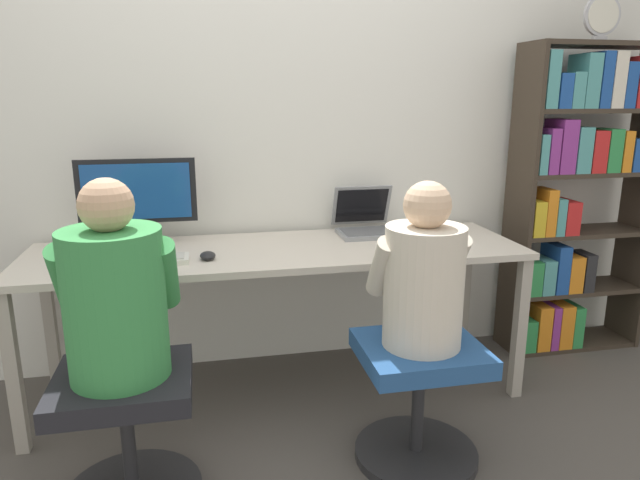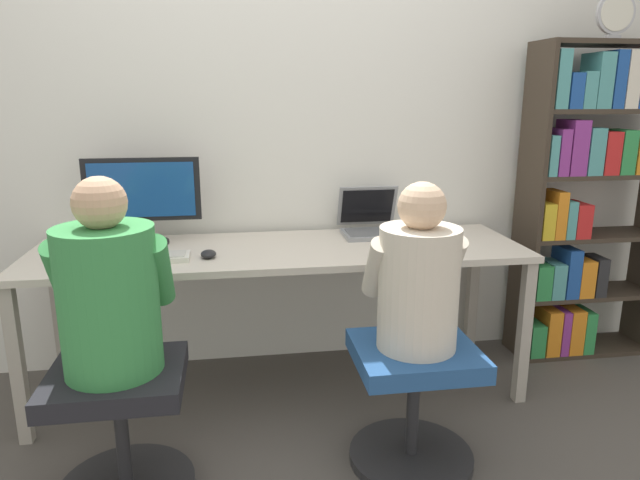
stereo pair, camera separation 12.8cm
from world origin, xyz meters
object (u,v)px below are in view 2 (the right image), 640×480
person_at_monitor (108,291)px  office_chair_right (413,396)px  office_chair_left (121,423)px  desk_clock (616,14)px  desktop_monitor (143,199)px  bookshelf (584,199)px  laptop (371,224)px  person_at_laptop (418,278)px  keyboard (136,258)px

person_at_monitor → office_chair_right: bearing=1.0°
office_chair_left → desk_clock: (2.23, 0.78, 1.48)m
person_at_monitor → desktop_monitor: bearing=89.6°
office_chair_right → bookshelf: bearing=34.8°
laptop → office_chair_right: 0.98m
laptop → bookshelf: 1.13m
person_at_laptop → desk_clock: (1.17, 0.75, 1.01)m
office_chair_left → office_chair_right: same height
desktop_monitor → bookshelf: size_ratio=0.32×
office_chair_left → desktop_monitor: bearing=89.6°
office_chair_left → person_at_laptop: (1.06, 0.03, 0.47)m
laptop → desk_clock: bearing=-4.9°
person_at_laptop → office_chair_right: bearing=-90.0°
office_chair_right → keyboard: bearing=153.7°
laptop → office_chair_left: size_ratio=0.64×
office_chair_right → desk_clock: desk_clock is taller
desktop_monitor → office_chair_right: (1.06, -0.81, -0.64)m
desktop_monitor → person_at_monitor: size_ratio=0.79×
office_chair_right → bookshelf: (1.15, 0.80, 0.59)m
office_chair_right → person_at_monitor: (-1.06, -0.02, 0.49)m
desktop_monitor → keyboard: (-0.00, -0.28, -0.20)m
laptop → keyboard: size_ratio=0.70×
desktop_monitor → desk_clock: bearing=-1.4°
keyboard → bookshelf: (2.22, 0.28, 0.14)m
office_chair_left → laptop: bearing=38.5°
desk_clock → bookshelf: bearing=107.1°
bookshelf → desk_clock: desk_clock is taller
office_chair_left → desk_clock: size_ratio=2.24×
laptop → keyboard: bearing=-163.5°
person_at_monitor → person_at_laptop: size_ratio=1.07×
bookshelf → desk_clock: (0.02, -0.05, 0.89)m
person_at_monitor → laptop: bearing=38.3°
office_chair_left → desk_clock: desk_clock is taller
office_chair_right → person_at_laptop: (0.00, 0.00, 0.47)m
bookshelf → office_chair_right: bearing=-145.2°
office_chair_left → bookshelf: size_ratio=0.29×
office_chair_left → bookshelf: (2.22, 0.83, 0.59)m
person_at_laptop → keyboard: bearing=153.9°
desktop_monitor → laptop: bearing=2.3°
laptop → office_chair_right: size_ratio=0.64×
bookshelf → desktop_monitor: bearing=179.9°
laptop → office_chair_left: laptop is taller
office_chair_right → person_at_monitor: 1.17m
person_at_laptop → desk_clock: size_ratio=2.85×
keyboard → office_chair_right: size_ratio=0.92×
desktop_monitor → keyboard: 0.35m
desk_clock → office_chair_left: bearing=-160.9°
office_chair_left → desk_clock: bearing=19.1°
desktop_monitor → laptop: 1.11m
office_chair_left → office_chair_right: 1.06m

